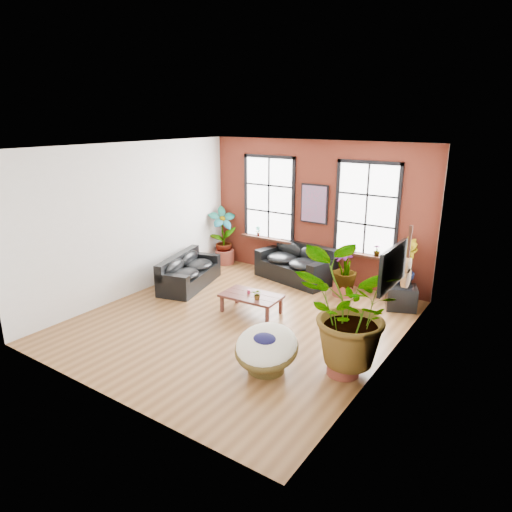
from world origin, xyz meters
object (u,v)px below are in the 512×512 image
(coffee_table, at_px, (251,297))
(papasan_chair, at_px, (266,348))
(sofa_left, at_px, (188,272))
(sofa_back, at_px, (296,264))

(coffee_table, xyz_separation_m, papasan_chair, (1.53, -1.77, 0.05))
(sofa_left, bearing_deg, coffee_table, -116.87)
(papasan_chair, bearing_deg, sofa_left, 139.08)
(sofa_back, bearing_deg, coffee_table, -72.79)
(sofa_back, distance_m, sofa_left, 2.77)
(sofa_left, xyz_separation_m, coffee_table, (2.23, -0.46, 0.01))
(coffee_table, relative_size, papasan_chair, 1.05)
(sofa_back, height_order, papasan_chair, sofa_back)
(sofa_back, distance_m, coffee_table, 2.39)
(sofa_left, relative_size, papasan_chair, 1.69)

